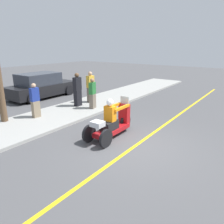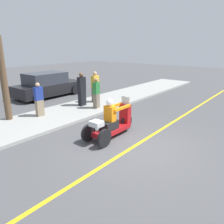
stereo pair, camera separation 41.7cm
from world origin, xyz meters
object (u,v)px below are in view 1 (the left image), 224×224
spectator_by_tree (77,90)px  spectator_with_child (90,88)px  motorcycle_trike (112,123)px  parked_car_lot_left (41,86)px  spectator_far_back (92,94)px  spectator_mid_group (35,101)px

spectator_by_tree → spectator_with_child: size_ratio=1.02×
spectator_with_child → motorcycle_trike: bearing=-129.6°
spectator_by_tree → parked_car_lot_left: bearing=82.7°
motorcycle_trike → spectator_far_back: spectator_far_back is taller
parked_car_lot_left → spectator_by_tree: bearing=-97.3°
motorcycle_trike → spectator_far_back: bearing=52.2°
spectator_with_child → spectator_mid_group: bearing=177.1°
spectator_by_tree → spectator_with_child: 1.03m
motorcycle_trike → parked_car_lot_left: 7.90m
motorcycle_trike → parked_car_lot_left: size_ratio=0.54×
motorcycle_trike → parked_car_lot_left: parked_car_lot_left is taller
spectator_far_back → spectator_mid_group: bearing=156.9°
spectator_by_tree → spectator_with_child: (1.03, -0.01, -0.01)m
spectator_far_back → motorcycle_trike: bearing=-127.8°
spectator_by_tree → parked_car_lot_left: size_ratio=0.40×
spectator_far_back → spectator_mid_group: 2.85m
spectator_with_child → spectator_mid_group: spectator_with_child is taller
spectator_mid_group → spectator_by_tree: bearing=-3.8°
motorcycle_trike → spectator_with_child: size_ratio=1.38×
spectator_far_back → spectator_by_tree: 0.97m
motorcycle_trike → spectator_mid_group: size_ratio=1.55×
spectator_by_tree → spectator_mid_group: 2.52m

